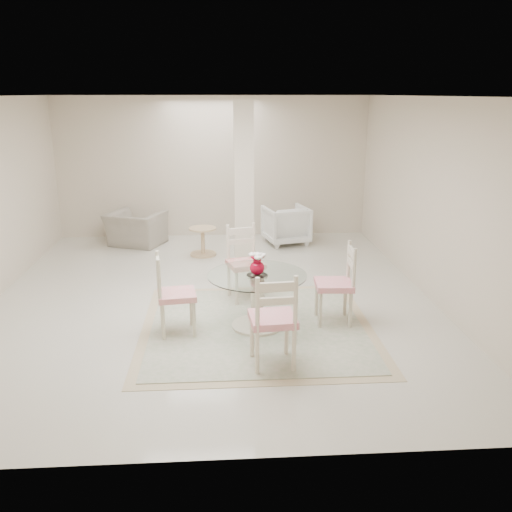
{
  "coord_description": "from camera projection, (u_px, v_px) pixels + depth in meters",
  "views": [
    {
      "loc": [
        0.13,
        -7.09,
        2.74
      ],
      "look_at": [
        0.55,
        -0.84,
        0.85
      ],
      "focal_mm": 38.0,
      "sensor_mm": 36.0,
      "label": 1
    }
  ],
  "objects": [
    {
      "name": "side_table",
      "position": [
        203.0,
        242.0,
        9.48
      ],
      "size": [
        0.48,
        0.48,
        0.49
      ],
      "color": "tan",
      "rests_on": "ground"
    },
    {
      "name": "recliner_taupe",
      "position": [
        136.0,
        229.0,
        10.1
      ],
      "size": [
        1.2,
        1.13,
        0.62
      ],
      "primitive_type": "imported",
      "rotation": [
        0.0,
        0.0,
        2.76
      ],
      "color": "gray",
      "rests_on": "ground"
    },
    {
      "name": "red_vase",
      "position": [
        257.0,
        264.0,
        6.36
      ],
      "size": [
        0.21,
        0.19,
        0.27
      ],
      "color": "#A70520",
      "rests_on": "dining_table"
    },
    {
      "name": "dining_table",
      "position": [
        257.0,
        301.0,
        6.49
      ],
      "size": [
        1.18,
        1.18,
        0.68
      ],
      "rotation": [
        0.0,
        0.0,
        0.1
      ],
      "color": "beige",
      "rests_on": "ground"
    },
    {
      "name": "armchair_white",
      "position": [
        286.0,
        225.0,
        10.2
      ],
      "size": [
        0.93,
        0.94,
        0.71
      ],
      "primitive_type": "imported",
      "rotation": [
        0.0,
        0.0,
        3.38
      ],
      "color": "white",
      "rests_on": "ground"
    },
    {
      "name": "room_shell",
      "position": [
        210.0,
        164.0,
        7.02
      ],
      "size": [
        6.02,
        7.02,
        2.71
      ],
      "color": "beige",
      "rests_on": "ground"
    },
    {
      "name": "dining_chair_south",
      "position": [
        274.0,
        314.0,
        5.45
      ],
      "size": [
        0.5,
        0.5,
        1.15
      ],
      "rotation": [
        0.0,
        0.0,
        3.22
      ],
      "color": "beige",
      "rests_on": "ground"
    },
    {
      "name": "ground",
      "position": [
        213.0,
        298.0,
        7.55
      ],
      "size": [
        7.0,
        7.0,
        0.0
      ],
      "primitive_type": "plane",
      "color": "beige",
      "rests_on": "ground"
    },
    {
      "name": "dining_chair_east",
      "position": [
        340.0,
        278.0,
        6.58
      ],
      "size": [
        0.47,
        0.47,
        1.11
      ],
      "rotation": [
        0.0,
        0.0,
        -1.62
      ],
      "color": "beige",
      "rests_on": "ground"
    },
    {
      "name": "column",
      "position": [
        244.0,
        186.0,
        8.44
      ],
      "size": [
        0.3,
        0.3,
        2.7
      ],
      "primitive_type": "cube",
      "color": "beige",
      "rests_on": "ground"
    },
    {
      "name": "area_rug",
      "position": [
        257.0,
        327.0,
        6.59
      ],
      "size": [
        2.79,
        2.79,
        0.02
      ],
      "color": "tan",
      "rests_on": "ground"
    },
    {
      "name": "dining_chair_north",
      "position": [
        244.0,
        257.0,
        7.38
      ],
      "size": [
        0.55,
        0.55,
        1.13
      ],
      "rotation": [
        0.0,
        0.0,
        0.26
      ],
      "color": "beige",
      "rests_on": "ground"
    },
    {
      "name": "dining_chair_west",
      "position": [
        170.0,
        289.0,
        6.26
      ],
      "size": [
        0.49,
        0.49,
        1.08
      ],
      "rotation": [
        0.0,
        0.0,
        1.71
      ],
      "color": "beige",
      "rests_on": "ground"
    }
  ]
}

